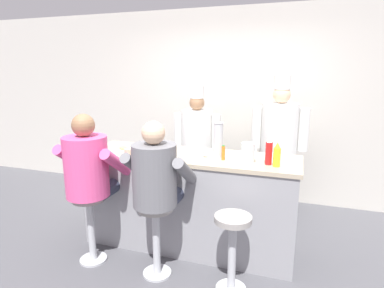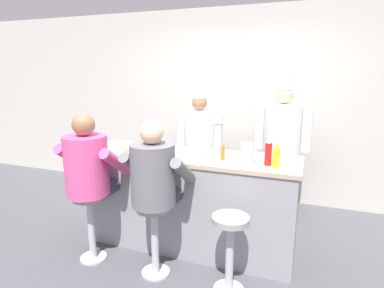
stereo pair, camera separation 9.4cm
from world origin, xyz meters
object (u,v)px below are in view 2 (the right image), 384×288
object	(u,v)px
hot_sauce_bottle_orange	(223,153)
cook_in_whites_far	(282,141)
ketchup_bottle_red	(268,152)
breakfast_plate	(124,149)
cup_stack_steel	(218,140)
diner_seated_pink	(89,169)
coffee_mug_white	(200,153)
diner_seated_grey	(155,179)
cook_in_whites_near	(199,142)
empty_stool_round	(230,242)
water_pitcher_clear	(247,153)
cereal_bowl	(158,154)
mustard_bottle_yellow	(276,156)
coffee_mug_tan	(129,152)

from	to	relation	value
hot_sauce_bottle_orange	cook_in_whites_far	bearing A→B (deg)	69.74
ketchup_bottle_red	hot_sauce_bottle_orange	xyz separation A→B (m)	(-0.43, 0.02, -0.05)
breakfast_plate	cup_stack_steel	distance (m)	1.04
ketchup_bottle_red	cook_in_whites_far	size ratio (longest dim) A/B	0.14
diner_seated_pink	coffee_mug_white	bearing A→B (deg)	28.05
diner_seated_grey	ketchup_bottle_red	bearing A→B (deg)	26.90
cook_in_whites_near	ketchup_bottle_red	bearing A→B (deg)	-47.00
ketchup_bottle_red	diner_seated_grey	size ratio (longest dim) A/B	0.18
hot_sauce_bottle_orange	empty_stool_round	distance (m)	0.83
ketchup_bottle_red	breakfast_plate	xyz separation A→B (m)	(-1.52, 0.03, -0.11)
hot_sauce_bottle_orange	diner_seated_pink	world-z (taller)	diner_seated_pink
breakfast_plate	diner_seated_grey	xyz separation A→B (m)	(0.61, -0.49, -0.10)
ketchup_bottle_red	cook_in_whites_far	bearing A→B (deg)	89.26
diner_seated_pink	hot_sauce_bottle_orange	bearing A→B (deg)	22.01
water_pitcher_clear	diner_seated_grey	xyz separation A→B (m)	(-0.72, -0.48, -0.18)
breakfast_plate	cook_in_whites_near	distance (m)	1.20
water_pitcher_clear	empty_stool_round	bearing A→B (deg)	-92.35
breakfast_plate	diner_seated_pink	world-z (taller)	diner_seated_pink
breakfast_plate	cereal_bowl	size ratio (longest dim) A/B	1.55
cereal_bowl	water_pitcher_clear	bearing A→B (deg)	7.21
cereal_bowl	empty_stool_round	distance (m)	1.10
cereal_bowl	mustard_bottle_yellow	bearing A→B (deg)	2.36
mustard_bottle_yellow	cook_in_whites_near	world-z (taller)	cook_in_whites_near
coffee_mug_tan	diner_seated_pink	bearing A→B (deg)	-130.69
coffee_mug_tan	diner_seated_grey	distance (m)	0.55
diner_seated_pink	empty_stool_round	xyz separation A→B (m)	(1.39, -0.03, -0.47)
breakfast_plate	coffee_mug_white	xyz separation A→B (m)	(0.85, 0.02, 0.03)
ketchup_bottle_red	cereal_bowl	bearing A→B (deg)	-175.16
ketchup_bottle_red	diner_seated_pink	distance (m)	1.68
water_pitcher_clear	cook_in_whites_far	world-z (taller)	cook_in_whites_far
cereal_bowl	diner_seated_pink	bearing A→B (deg)	-145.70
hot_sauce_bottle_orange	cook_in_whites_near	xyz separation A→B (m)	(-0.62, 1.10, -0.17)
breakfast_plate	coffee_mug_tan	xyz separation A→B (m)	(0.17, -0.19, 0.02)
coffee_mug_tan	empty_stool_round	bearing A→B (deg)	-16.42
water_pitcher_clear	cereal_bowl	size ratio (longest dim) A/B	1.24
cereal_bowl	cup_stack_steel	distance (m)	0.61
ketchup_bottle_red	diner_seated_grey	distance (m)	1.04
empty_stool_round	mustard_bottle_yellow	bearing A→B (deg)	57.34
water_pitcher_clear	diner_seated_grey	world-z (taller)	diner_seated_grey
breakfast_plate	diner_seated_pink	xyz separation A→B (m)	(-0.09, -0.49, -0.09)
breakfast_plate	cook_in_whites_far	size ratio (longest dim) A/B	0.13
diner_seated_pink	cook_in_whites_far	bearing A→B (deg)	45.89
ketchup_bottle_red	coffee_mug_tan	world-z (taller)	ketchup_bottle_red
hot_sauce_bottle_orange	coffee_mug_white	bearing A→B (deg)	174.04
diner_seated_pink	empty_stool_round	distance (m)	1.47
ketchup_bottle_red	cook_in_whites_far	world-z (taller)	cook_in_whites_far
cook_in_whites_near	coffee_mug_white	bearing A→B (deg)	-70.54
hot_sauce_bottle_orange	diner_seated_pink	distance (m)	1.28
cup_stack_steel	ketchup_bottle_red	bearing A→B (deg)	-10.41
water_pitcher_clear	cook_in_whites_near	xyz separation A→B (m)	(-0.85, 1.10, -0.19)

